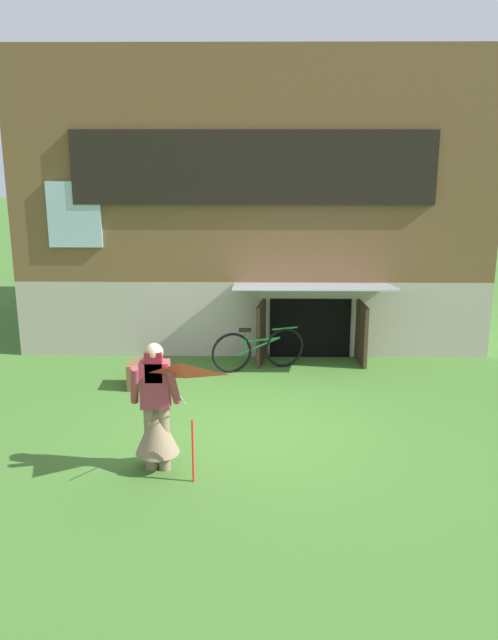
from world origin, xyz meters
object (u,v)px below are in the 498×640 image
at_px(person, 156,418).
at_px(kite, 181,393).
at_px(wooden_crate, 146,375).
at_px(bicycle_green, 258,349).

distance_m(person, kite, 0.81).
height_order(person, wooden_crate, person).
bearing_deg(bicycle_green, person, -127.13).
height_order(kite, bicycle_green, kite).
relative_size(person, wooden_crate, 3.00).
relative_size(kite, wooden_crate, 2.66).
bearing_deg(wooden_crate, bicycle_green, 25.19).
relative_size(person, kite, 1.13).
bearing_deg(wooden_crate, person, -78.11).
relative_size(bicycle_green, wooden_crate, 2.94).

